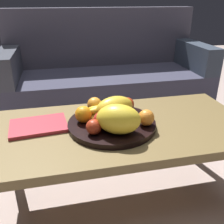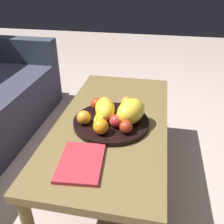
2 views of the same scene
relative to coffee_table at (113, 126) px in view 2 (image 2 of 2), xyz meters
name	(u,v)px [view 2 (image 2 of 2)]	position (x,y,z in m)	size (l,w,h in m)	color
ground_plane	(113,179)	(0.00, 0.00, -0.40)	(8.00, 8.00, 0.00)	#BAA298
coffee_table	(113,126)	(0.00, 0.00, 0.00)	(1.19, 0.58, 0.45)	brown
fruit_bowl	(112,122)	(-0.05, 0.00, 0.06)	(0.40, 0.40, 0.03)	black
melon_large_front	(131,111)	(-0.05, -0.10, 0.14)	(0.18, 0.12, 0.12)	yellow
melon_smaller_beside	(105,109)	(-0.03, 0.04, 0.13)	(0.18, 0.10, 0.10)	yellow
orange_front	(127,103)	(0.09, -0.06, 0.11)	(0.07, 0.07, 0.07)	orange
orange_left	(84,117)	(-0.11, 0.13, 0.11)	(0.07, 0.07, 0.07)	orange
orange_right	(101,126)	(-0.18, 0.02, 0.11)	(0.08, 0.08, 0.08)	orange
apple_front	(126,127)	(-0.15, -0.09, 0.11)	(0.06, 0.06, 0.06)	#AB3219
apple_left	(97,104)	(0.05, 0.10, 0.11)	(0.07, 0.07, 0.07)	#BC3413
apple_right	(116,121)	(-0.11, -0.04, 0.11)	(0.07, 0.07, 0.07)	red
banana_bunch	(102,117)	(-0.08, 0.04, 0.10)	(0.17, 0.10, 0.06)	yellow
magazine	(81,162)	(-0.38, 0.07, 0.06)	(0.25, 0.18, 0.02)	#B62D38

